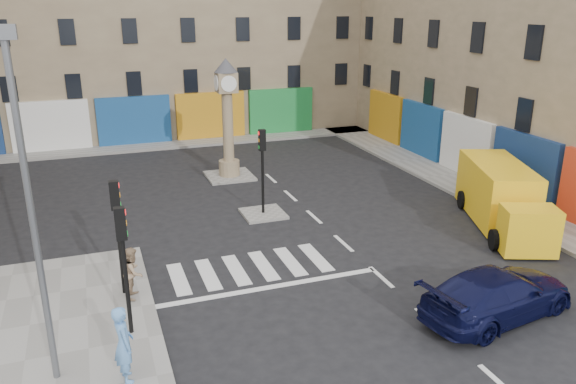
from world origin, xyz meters
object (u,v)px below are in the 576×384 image
lamp_post (29,198)px  yellow_van (502,197)px  traffic_light_island (262,158)px  clock_pillar (227,111)px  traffic_light_left_far (117,220)px  navy_sedan (498,293)px  traffic_light_left_near (123,251)px  pedestrian_tan (133,272)px  pedestrian_blue (124,344)px

lamp_post → yellow_van: 18.18m
traffic_light_island → clock_pillar: clock_pillar is taller
clock_pillar → traffic_light_left_far: bearing=-118.9°
navy_sedan → traffic_light_left_near: bearing=65.5°
yellow_van → pedestrian_tan: bearing=-153.6°
traffic_light_left_near → lamp_post: (-1.90, -1.40, 2.17)m
clock_pillar → pedestrian_blue: 17.35m
navy_sedan → pedestrian_tan: pedestrian_tan is taller
traffic_light_left_near → yellow_van: 15.71m
traffic_light_island → navy_sedan: (3.99, -10.34, -1.85)m
pedestrian_tan → traffic_light_left_far: bearing=57.6°
traffic_light_island → pedestrian_blue: traffic_light_island is taller
traffic_light_left_far → yellow_van: (15.27, 0.98, -1.40)m
traffic_light_island → pedestrian_blue: size_ratio=1.87×
yellow_van → pedestrian_blue: 16.48m
pedestrian_tan → yellow_van: bearing=-67.6°
traffic_light_island → pedestrian_blue: 11.96m
traffic_light_left_far → traffic_light_island: (6.30, 5.40, -0.03)m
traffic_light_left_near → navy_sedan: 10.77m
traffic_light_left_near → traffic_light_island: traffic_light_left_near is taller
traffic_light_left_near → pedestrian_tan: traffic_light_left_near is taller
lamp_post → clock_pillar: bearing=61.6°
traffic_light_island → yellow_van: (8.97, -4.42, -1.37)m
traffic_light_island → clock_pillar: size_ratio=0.61×
traffic_light_left_far → pedestrian_blue: traffic_light_left_far is taller
traffic_light_left_far → pedestrian_blue: (-0.28, -4.48, -1.48)m
traffic_light_island → clock_pillar: bearing=90.0°
pedestrian_blue → yellow_van: bearing=-80.2°
traffic_light_island → clock_pillar: 6.07m
yellow_van → pedestrian_tan: 15.04m
pedestrian_blue → traffic_light_left_far: bearing=-13.1°
traffic_light_left_near → clock_pillar: clock_pillar is taller
traffic_light_left_far → navy_sedan: (10.29, -4.94, -1.88)m
traffic_light_left_far → lamp_post: bearing=-116.6°
pedestrian_blue → lamp_post: bearing=57.7°
traffic_light_left_near → traffic_light_island: (6.30, 7.80, -0.03)m
navy_sedan → pedestrian_tan: size_ratio=3.12×
traffic_light_left_far → lamp_post: 4.77m
traffic_light_left_near → traffic_light_island: size_ratio=1.00×
traffic_light_left_far → pedestrian_tan: 1.72m
yellow_van → pedestrian_tan: size_ratio=4.28×
traffic_light_left_near → navy_sedan: traffic_light_left_near is taller
traffic_light_island → pedestrian_tan: 8.47m
clock_pillar → navy_sedan: clock_pillar is taller
traffic_light_island → pedestrian_tan: size_ratio=2.26×
pedestrian_blue → traffic_light_left_near: bearing=-17.2°
navy_sedan → yellow_van: bearing=-50.7°
traffic_light_island → yellow_van: bearing=-26.2°
traffic_light_left_far → lamp_post: lamp_post is taller
lamp_post → navy_sedan: size_ratio=1.62×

